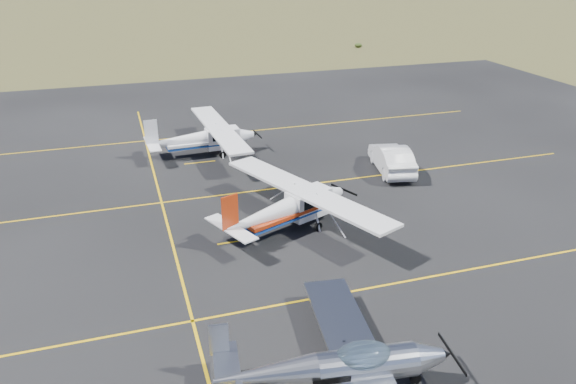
{
  "coord_description": "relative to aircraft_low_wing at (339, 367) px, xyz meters",
  "views": [
    {
      "loc": [
        -7.79,
        -15.47,
        12.9
      ],
      "look_at": [
        -0.09,
        8.86,
        1.6
      ],
      "focal_mm": 35.0,
      "sensor_mm": 36.0,
      "label": 1
    }
  ],
  "objects": [
    {
      "name": "ground",
      "position": [
        2.22,
        3.08,
        -1.05
      ],
      "size": [
        1600.0,
        1600.0,
        0.0
      ],
      "primitive_type": "plane",
      "color": "#383D1C",
      "rests_on": "ground"
    },
    {
      "name": "aircraft_plain",
      "position": [
        -0.24,
        22.94,
        0.17
      ],
      "size": [
        6.5,
        10.85,
        2.75
      ],
      "rotation": [
        0.0,
        0.0,
        0.05
      ],
      "color": "white",
      "rests_on": "apron"
    },
    {
      "name": "sedan",
      "position": [
        10.28,
        16.52,
        -0.2
      ],
      "size": [
        2.78,
        5.36,
        1.68
      ],
      "primitive_type": "imported",
      "rotation": [
        0.0,
        0.0,
        2.94
      ],
      "color": "silver",
      "rests_on": "apron"
    },
    {
      "name": "apron",
      "position": [
        2.22,
        10.08,
        -1.05
      ],
      "size": [
        72.0,
        72.0,
        0.02
      ],
      "primitive_type": "cube",
      "color": "black",
      "rests_on": "ground"
    },
    {
      "name": "aircraft_cessna",
      "position": [
        1.88,
        11.03,
        0.19
      ],
      "size": [
        7.96,
        10.78,
        2.81
      ],
      "rotation": [
        0.0,
        0.0,
        0.39
      ],
      "color": "silver",
      "rests_on": "apron"
    },
    {
      "name": "aircraft_low_wing",
      "position": [
        0.0,
        0.0,
        0.0
      ],
      "size": [
        7.35,
        10.19,
        2.2
      ],
      "rotation": [
        0.0,
        0.0,
        -0.13
      ],
      "color": "silver",
      "rests_on": "apron"
    }
  ]
}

